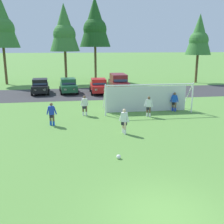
{
  "coord_description": "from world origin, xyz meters",
  "views": [
    {
      "loc": [
        -2.95,
        -7.49,
        5.52
      ],
      "look_at": [
        -0.48,
        8.11,
        1.6
      ],
      "focal_mm": 43.01,
      "sensor_mm": 36.0,
      "label": 1
    }
  ],
  "objects_px": {
    "player_striker_near": "(124,121)",
    "parked_car_slot_far_left": "(40,86)",
    "soccer_goal": "(147,97)",
    "parked_car_slot_left": "(68,86)",
    "player_defender_far": "(85,106)",
    "player_winger_right": "(174,102)",
    "player_midfield_center": "(52,114)",
    "player_winger_left": "(149,107)",
    "parked_car_slot_center_left": "(99,86)",
    "soccer_ball": "(119,157)",
    "parked_car_slot_center": "(119,83)"
  },
  "relations": [
    {
      "from": "soccer_goal",
      "to": "player_winger_right",
      "type": "height_order",
      "value": "soccer_goal"
    },
    {
      "from": "player_midfield_center",
      "to": "player_winger_left",
      "type": "height_order",
      "value": "same"
    },
    {
      "from": "player_striker_near",
      "to": "parked_car_slot_left",
      "type": "relative_size",
      "value": 0.38
    },
    {
      "from": "soccer_ball",
      "to": "player_striker_near",
      "type": "distance_m",
      "value": 4.05
    },
    {
      "from": "player_midfield_center",
      "to": "player_defender_far",
      "type": "height_order",
      "value": "same"
    },
    {
      "from": "soccer_goal",
      "to": "parked_car_slot_left",
      "type": "relative_size",
      "value": 1.73
    },
    {
      "from": "player_striker_near",
      "to": "parked_car_slot_far_left",
      "type": "distance_m",
      "value": 17.61
    },
    {
      "from": "player_striker_near",
      "to": "parked_car_slot_far_left",
      "type": "bearing_deg",
      "value": 112.69
    },
    {
      "from": "parked_car_slot_left",
      "to": "soccer_ball",
      "type": "bearing_deg",
      "value": -83.01
    },
    {
      "from": "parked_car_slot_center",
      "to": "player_striker_near",
      "type": "bearing_deg",
      "value": -99.09
    },
    {
      "from": "soccer_ball",
      "to": "player_defender_far",
      "type": "height_order",
      "value": "player_defender_far"
    },
    {
      "from": "soccer_ball",
      "to": "parked_car_slot_center_left",
      "type": "height_order",
      "value": "parked_car_slot_center_left"
    },
    {
      "from": "soccer_ball",
      "to": "player_winger_right",
      "type": "distance_m",
      "value": 11.29
    },
    {
      "from": "player_winger_right",
      "to": "parked_car_slot_center_left",
      "type": "height_order",
      "value": "parked_car_slot_center_left"
    },
    {
      "from": "soccer_goal",
      "to": "parked_car_slot_far_left",
      "type": "bearing_deg",
      "value": 132.44
    },
    {
      "from": "parked_car_slot_far_left",
      "to": "parked_car_slot_left",
      "type": "xyz_separation_m",
      "value": [
        3.28,
        -0.09,
        0.0
      ]
    },
    {
      "from": "player_striker_near",
      "to": "player_winger_right",
      "type": "distance_m",
      "value": 7.64
    },
    {
      "from": "player_striker_near",
      "to": "player_winger_left",
      "type": "distance_m",
      "value": 4.76
    },
    {
      "from": "parked_car_slot_left",
      "to": "parked_car_slot_center",
      "type": "xyz_separation_m",
      "value": [
        6.08,
        -0.14,
        0.24
      ]
    },
    {
      "from": "parked_car_slot_left",
      "to": "parked_car_slot_far_left",
      "type": "bearing_deg",
      "value": 178.36
    },
    {
      "from": "player_striker_near",
      "to": "parked_car_slot_center",
      "type": "xyz_separation_m",
      "value": [
        2.56,
        16.01,
        0.29
      ]
    },
    {
      "from": "player_winger_right",
      "to": "player_midfield_center",
      "type": "bearing_deg",
      "value": -164.97
    },
    {
      "from": "player_striker_near",
      "to": "parked_car_slot_far_left",
      "type": "height_order",
      "value": "parked_car_slot_far_left"
    },
    {
      "from": "player_striker_near",
      "to": "parked_car_slot_center",
      "type": "relative_size",
      "value": 0.36
    },
    {
      "from": "player_defender_far",
      "to": "player_winger_right",
      "type": "distance_m",
      "value": 7.71
    },
    {
      "from": "parked_car_slot_far_left",
      "to": "parked_car_slot_left",
      "type": "height_order",
      "value": "same"
    },
    {
      "from": "player_winger_left",
      "to": "parked_car_slot_center",
      "type": "relative_size",
      "value": 0.36
    },
    {
      "from": "player_midfield_center",
      "to": "parked_car_slot_center_left",
      "type": "distance_m",
      "value": 13.62
    },
    {
      "from": "player_striker_near",
      "to": "parked_car_slot_left",
      "type": "xyz_separation_m",
      "value": [
        -3.51,
        16.15,
        0.05
      ]
    },
    {
      "from": "parked_car_slot_center",
      "to": "player_winger_right",
      "type": "bearing_deg",
      "value": -74.73
    },
    {
      "from": "soccer_goal",
      "to": "parked_car_slot_far_left",
      "type": "xyz_separation_m",
      "value": [
        -9.89,
        10.82,
        -0.42
      ]
    },
    {
      "from": "parked_car_slot_center_left",
      "to": "parked_car_slot_center",
      "type": "xyz_separation_m",
      "value": [
        2.52,
        0.65,
        0.24
      ]
    },
    {
      "from": "player_defender_far",
      "to": "player_winger_right",
      "type": "bearing_deg",
      "value": 2.08
    },
    {
      "from": "soccer_ball",
      "to": "parked_car_slot_center",
      "type": "relative_size",
      "value": 0.05
    },
    {
      "from": "parked_car_slot_center_left",
      "to": "parked_car_slot_far_left",
      "type": "bearing_deg",
      "value": 172.62
    },
    {
      "from": "soccer_ball",
      "to": "player_winger_right",
      "type": "xyz_separation_m",
      "value": [
        6.55,
        9.17,
        0.71
      ]
    },
    {
      "from": "player_winger_right",
      "to": "parked_car_slot_center_left",
      "type": "relative_size",
      "value": 0.39
    },
    {
      "from": "player_winger_left",
      "to": "parked_car_slot_center",
      "type": "height_order",
      "value": "parked_car_slot_center"
    },
    {
      "from": "player_midfield_center",
      "to": "parked_car_slot_center",
      "type": "relative_size",
      "value": 0.36
    },
    {
      "from": "soccer_goal",
      "to": "parked_car_slot_left",
      "type": "xyz_separation_m",
      "value": [
        -6.61,
        10.72,
        -0.42
      ]
    },
    {
      "from": "soccer_goal",
      "to": "parked_car_slot_center",
      "type": "relative_size",
      "value": 1.62
    },
    {
      "from": "player_midfield_center",
      "to": "parked_car_slot_center",
      "type": "height_order",
      "value": "parked_car_slot_center"
    },
    {
      "from": "player_defender_far",
      "to": "parked_car_slot_left",
      "type": "bearing_deg",
      "value": 96.62
    },
    {
      "from": "soccer_goal",
      "to": "player_winger_left",
      "type": "height_order",
      "value": "soccer_goal"
    },
    {
      "from": "player_striker_near",
      "to": "soccer_goal",
      "type": "bearing_deg",
      "value": 60.31
    },
    {
      "from": "parked_car_slot_left",
      "to": "parked_car_slot_center_left",
      "type": "relative_size",
      "value": 1.02
    },
    {
      "from": "player_defender_far",
      "to": "parked_car_slot_far_left",
      "type": "height_order",
      "value": "parked_car_slot_far_left"
    },
    {
      "from": "player_winger_right",
      "to": "parked_car_slot_far_left",
      "type": "height_order",
      "value": "parked_car_slot_far_left"
    },
    {
      "from": "player_midfield_center",
      "to": "player_winger_right",
      "type": "height_order",
      "value": "same"
    },
    {
      "from": "player_midfield_center",
      "to": "soccer_ball",
      "type": "bearing_deg",
      "value": -60.64
    }
  ]
}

